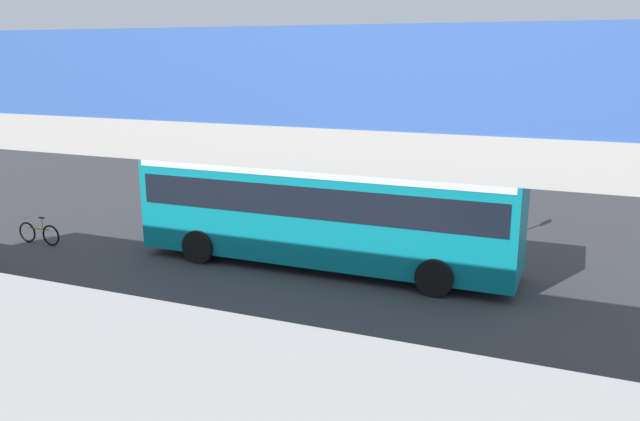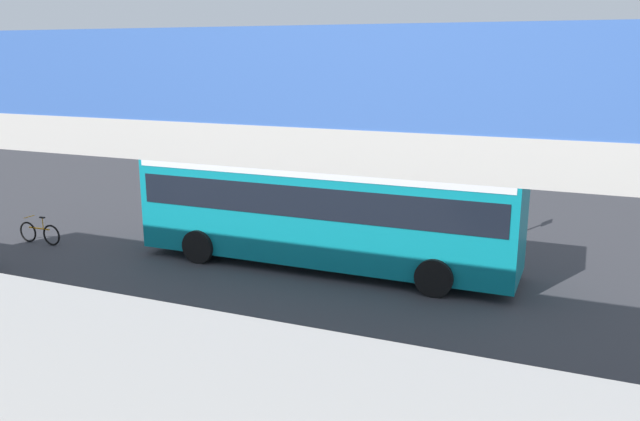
{
  "view_description": "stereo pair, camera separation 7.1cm",
  "coord_description": "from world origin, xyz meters",
  "px_view_note": "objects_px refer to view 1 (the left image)",
  "views": [
    {
      "loc": [
        -7.48,
        17.79,
        6.32
      ],
      "look_at": [
        -0.08,
        -0.04,
        1.6
      ],
      "focal_mm": 36.19,
      "sensor_mm": 36.0,
      "label": 1
    },
    {
      "loc": [
        -7.54,
        17.76,
        6.32
      ],
      "look_at": [
        -0.08,
        -0.04,
        1.6
      ],
      "focal_mm": 36.19,
      "sensor_mm": 36.0,
      "label": 2
    }
  ],
  "objects_px": {
    "pedestrian": "(214,203)",
    "traffic_sign": "(504,187)",
    "bicycle_orange": "(39,233)",
    "city_bus": "(325,205)"
  },
  "relations": [
    {
      "from": "city_bus",
      "to": "pedestrian",
      "type": "distance_m",
      "value": 6.22
    },
    {
      "from": "city_bus",
      "to": "traffic_sign",
      "type": "distance_m",
      "value": 6.73
    },
    {
      "from": "pedestrian",
      "to": "traffic_sign",
      "type": "height_order",
      "value": "traffic_sign"
    },
    {
      "from": "bicycle_orange",
      "to": "traffic_sign",
      "type": "distance_m",
      "value": 15.91
    },
    {
      "from": "traffic_sign",
      "to": "city_bus",
      "type": "bearing_deg",
      "value": 46.45
    },
    {
      "from": "pedestrian",
      "to": "traffic_sign",
      "type": "relative_size",
      "value": 0.64
    },
    {
      "from": "bicycle_orange",
      "to": "pedestrian",
      "type": "xyz_separation_m",
      "value": [
        -4.26,
        -4.3,
        0.51
      ]
    },
    {
      "from": "pedestrian",
      "to": "city_bus",
      "type": "bearing_deg",
      "value": 154.4
    },
    {
      "from": "bicycle_orange",
      "to": "pedestrian",
      "type": "distance_m",
      "value": 6.07
    },
    {
      "from": "city_bus",
      "to": "pedestrian",
      "type": "relative_size",
      "value": 6.44
    }
  ]
}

